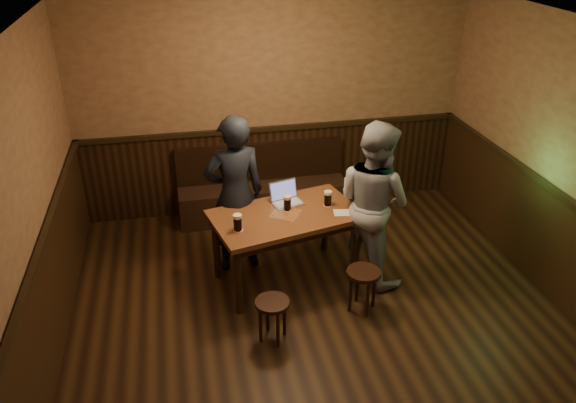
# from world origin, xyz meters

# --- Properties ---
(room) EXTENTS (5.04, 6.04, 2.84)m
(room) POSITION_xyz_m (0.00, 0.22, 1.20)
(room) COLOR black
(room) RESTS_ON ground
(bench) EXTENTS (2.20, 0.50, 0.95)m
(bench) POSITION_xyz_m (-0.20, 2.75, 0.31)
(bench) COLOR black
(bench) RESTS_ON ground
(pub_table) EXTENTS (1.69, 1.20, 0.82)m
(pub_table) POSITION_xyz_m (-0.20, 1.24, 0.71)
(pub_table) COLOR #532917
(pub_table) RESTS_ON ground
(stool_left) EXTENTS (0.39, 0.39, 0.44)m
(stool_left) POSITION_xyz_m (-0.52, 0.30, 0.35)
(stool_left) COLOR black
(stool_left) RESTS_ON ground
(stool_right) EXTENTS (0.37, 0.37, 0.46)m
(stool_right) POSITION_xyz_m (0.45, 0.55, 0.37)
(stool_right) COLOR black
(stool_right) RESTS_ON ground
(pint_left) EXTENTS (0.12, 0.12, 0.18)m
(pint_left) POSITION_xyz_m (-0.73, 1.01, 0.91)
(pint_left) COLOR red
(pint_left) RESTS_ON pub_table
(pint_mid) EXTENTS (0.11, 0.11, 0.17)m
(pint_mid) POSITION_xyz_m (-0.16, 1.32, 0.90)
(pint_mid) COLOR red
(pint_mid) RESTS_ON pub_table
(pint_right) EXTENTS (0.11, 0.11, 0.17)m
(pint_right) POSITION_xyz_m (0.28, 1.33, 0.90)
(pint_right) COLOR red
(pint_right) RESTS_ON pub_table
(laptop) EXTENTS (0.38, 0.33, 0.23)m
(laptop) POSITION_xyz_m (-0.14, 1.50, 0.88)
(laptop) COLOR silver
(laptop) RESTS_ON pub_table
(menu) EXTENTS (0.24, 0.19, 0.00)m
(menu) POSITION_xyz_m (0.41, 1.13, 0.82)
(menu) COLOR silver
(menu) RESTS_ON pub_table
(person_suit) EXTENTS (0.71, 0.52, 1.81)m
(person_suit) POSITION_xyz_m (-0.68, 1.62, 0.90)
(person_suit) COLOR black
(person_suit) RESTS_ON ground
(person_grey) EXTENTS (1.02, 1.10, 1.80)m
(person_grey) POSITION_xyz_m (0.73, 1.14, 0.90)
(person_grey) COLOR gray
(person_grey) RESTS_ON ground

